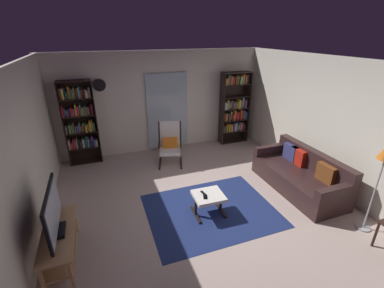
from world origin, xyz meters
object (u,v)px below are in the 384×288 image
ottoman (209,198)px  television (53,213)px  tv_remote (203,193)px  bookshelf_near_sofa (234,108)px  leather_sofa (300,175)px  wall_clock (99,85)px  tv_stand (60,243)px  bookshelf_near_tv (80,121)px  lounge_armchair (170,142)px  cell_phone (205,197)px

ottoman → television: bearing=-173.9°
tv_remote → bookshelf_near_sofa: bearing=45.7°
leather_sofa → wall_clock: 4.90m
bookshelf_near_sofa → ottoman: size_ratio=3.74×
wall_clock → tv_stand: bearing=-104.3°
television → bookshelf_near_tv: 3.21m
television → lounge_armchair: size_ratio=1.00×
bookshelf_near_tv → bookshelf_near_sofa: (4.08, -0.06, -0.05)m
leather_sofa → wall_clock: wall_clock is taller
television → lounge_armchair: (2.27, 2.43, -0.28)m
television → lounge_armchair: 3.34m
bookshelf_near_sofa → cell_phone: 3.65m
lounge_armchair → cell_phone: size_ratio=7.30×
television → ottoman: television is taller
bookshelf_near_sofa → bookshelf_near_tv: bearing=179.1°
tv_stand → cell_phone: bearing=5.5°
ottoman → cell_phone: cell_phone is taller
ottoman → wall_clock: bearing=116.3°
ottoman → cell_phone: 0.12m
tv_stand → cell_phone: tv_stand is taller
wall_clock → bookshelf_near_sofa: bearing=-3.0°
tv_stand → bookshelf_near_tv: 3.30m
leather_sofa → lounge_armchair: (-2.17, 2.07, 0.24)m
bookshelf_near_sofa → television: bearing=-144.5°
bookshelf_near_tv → leather_sofa: size_ratio=1.01×
ottoman → cell_phone: size_ratio=3.84×
leather_sofa → lounge_armchair: lounge_armchair is taller
television → wall_clock: size_ratio=3.52×
bookshelf_near_tv → ottoman: bookshelf_near_tv is taller
television → cell_phone: bearing=5.1°
bookshelf_near_sofa → tv_remote: bookshelf_near_sofa is taller
bookshelf_near_sofa → lounge_armchair: size_ratio=1.97×
bookshelf_near_tv → tv_stand: bearing=-95.3°
wall_clock → bookshelf_near_tv: bearing=-167.5°
ottoman → lounge_armchair: bearing=92.1°
tv_stand → ottoman: bearing=6.4°
lounge_armchair → ottoman: lounge_armchair is taller
bookshelf_near_sofa → tv_stand: bearing=-144.4°
leather_sofa → tv_remote: bearing=-178.5°
television → bookshelf_near_sofa: (4.37, 3.12, 0.21)m
tv_remote → bookshelf_near_tv: bearing=117.0°
bookshelf_near_tv → wall_clock: bookshelf_near_tv is taller
bookshelf_near_sofa → wall_clock: 3.63m
leather_sofa → cell_phone: leather_sofa is taller
leather_sofa → tv_remote: leather_sofa is taller
leather_sofa → lounge_armchair: size_ratio=1.95×
tv_stand → lounge_armchair: bearing=47.1°
leather_sofa → ottoman: size_ratio=3.71×
tv_stand → bookshelf_near_tv: (0.30, 3.20, 0.75)m
leather_sofa → wall_clock: size_ratio=6.88×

